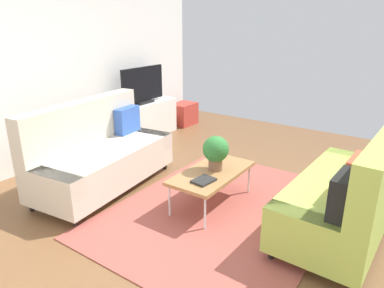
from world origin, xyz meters
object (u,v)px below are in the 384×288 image
(tv, at_px, (143,86))
(table_book_0, at_px, (204,180))
(couch_green, at_px, (350,193))
(storage_trunk, at_px, (184,114))
(couch_beige, at_px, (101,154))
(coffee_table, at_px, (212,173))
(potted_plant, at_px, (216,151))
(vase_0, at_px, (117,103))
(bottle_0, at_px, (128,102))
(tv_console, at_px, (144,120))

(tv, bearing_deg, table_book_0, -125.54)
(couch_green, xyz_separation_m, storage_trunk, (2.26, 3.69, -0.23))
(couch_beige, relative_size, tv, 1.98)
(coffee_table, relative_size, storage_trunk, 2.12)
(potted_plant, bearing_deg, vase_0, 71.64)
(vase_0, bearing_deg, storage_trunk, -5.10)
(table_book_0, bearing_deg, bottle_0, 61.07)
(couch_green, height_order, tv, tv)
(potted_plant, bearing_deg, table_book_0, -169.34)
(couch_green, bearing_deg, table_book_0, 114.61)
(vase_0, height_order, bottle_0, bottle_0)
(tv, bearing_deg, storage_trunk, -4.16)
(couch_green, distance_m, vase_0, 3.90)
(tv_console, distance_m, potted_plant, 2.77)
(potted_plant, bearing_deg, coffee_table, 174.41)
(couch_beige, distance_m, coffee_table, 1.48)
(coffee_table, height_order, potted_plant, potted_plant)
(couch_beige, xyz_separation_m, tv, (1.84, 0.93, 0.51))
(storage_trunk, bearing_deg, tv_console, 174.81)
(couch_green, distance_m, tv, 3.98)
(tv_console, distance_m, tv, 0.63)
(couch_green, xyz_separation_m, bottle_0, (0.76, 3.75, 0.29))
(couch_beige, height_order, couch_green, same)
(coffee_table, distance_m, table_book_0, 0.30)
(bottle_0, bearing_deg, storage_trunk, -2.29)
(bottle_0, bearing_deg, table_book_0, -118.93)
(couch_green, xyz_separation_m, table_book_0, (-0.56, 1.35, -0.01))
(couch_green, xyz_separation_m, tv_console, (1.16, 3.79, -0.13))
(coffee_table, bearing_deg, vase_0, 70.34)
(tv, height_order, potted_plant, tv)
(tv_console, relative_size, vase_0, 7.40)
(potted_plant, xyz_separation_m, bottle_0, (0.98, 2.34, 0.09))
(couch_green, bearing_deg, vase_0, 83.26)
(coffee_table, xyz_separation_m, tv, (1.44, 2.35, 0.56))
(couch_beige, bearing_deg, potted_plant, 101.24)
(potted_plant, relative_size, table_book_0, 1.68)
(couch_green, xyz_separation_m, potted_plant, (-0.22, 1.42, 0.21))
(couch_beige, height_order, tv, tv)
(tv_console, bearing_deg, storage_trunk, -5.19)
(couch_beige, relative_size, bottle_0, 9.84)
(tv, relative_size, potted_plant, 2.48)
(couch_green, relative_size, bottle_0, 9.56)
(couch_green, bearing_deg, coffee_table, 103.07)
(couch_green, bearing_deg, tv_console, 74.84)
(storage_trunk, bearing_deg, table_book_0, -140.40)
(couch_green, bearing_deg, couch_beige, 105.27)
(tv, relative_size, vase_0, 5.29)
(couch_green, height_order, tv_console, couch_green)
(coffee_table, bearing_deg, storage_trunk, 41.73)
(couch_green, distance_m, table_book_0, 1.46)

